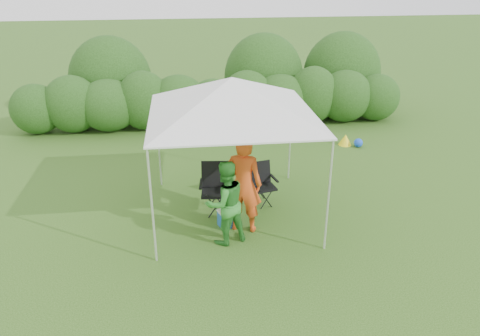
{
  "coord_description": "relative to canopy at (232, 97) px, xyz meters",
  "views": [
    {
      "loc": [
        -0.89,
        -7.89,
        4.8
      ],
      "look_at": [
        0.14,
        0.4,
        1.05
      ],
      "focal_mm": 35.0,
      "sensor_mm": 36.0,
      "label": 1
    }
  ],
  "objects": [
    {
      "name": "woman",
      "position": [
        -0.25,
        -1.03,
        -1.66
      ],
      "size": [
        0.95,
        0.86,
        1.6
      ],
      "primitive_type": "imported",
      "rotation": [
        0.0,
        0.0,
        3.53
      ],
      "color": "#30862C",
      "rests_on": "ground"
    },
    {
      "name": "chair_left",
      "position": [
        -0.33,
        0.18,
        -1.88
      ],
      "size": [
        0.68,
        0.63,
        1.02
      ],
      "rotation": [
        0.0,
        0.0,
        -0.11
      ],
      "color": "black",
      "rests_on": "ground"
    },
    {
      "name": "ground",
      "position": [
        0.0,
        -0.5,
        -2.46
      ],
      "size": [
        70.0,
        70.0,
        0.0
      ],
      "primitive_type": "plane",
      "color": "#3C6520"
    },
    {
      "name": "man",
      "position": [
        0.13,
        -0.65,
        -1.5
      ],
      "size": [
        0.81,
        0.65,
        1.92
      ],
      "primitive_type": "imported",
      "rotation": [
        0.0,
        0.0,
        2.84
      ],
      "color": "#E34C19",
      "rests_on": "ground"
    },
    {
      "name": "hedge",
      "position": [
        0.0,
        5.5,
        -1.64
      ],
      "size": [
        11.94,
        1.53,
        1.8
      ],
      "color": "#275219",
      "rests_on": "ground"
    },
    {
      "name": "bottle",
      "position": [
        -0.07,
        -0.53,
        -2.02
      ],
      "size": [
        0.06,
        0.06,
        0.22
      ],
      "primitive_type": "cylinder",
      "color": "#592D0C",
      "rests_on": "cooler"
    },
    {
      "name": "lawn_toy",
      "position": [
        3.64,
        3.39,
        -2.32
      ],
      "size": [
        0.62,
        0.51,
        0.31
      ],
      "color": "yellow",
      "rests_on": "ground"
    },
    {
      "name": "canopy",
      "position": [
        0.0,
        0.0,
        0.0
      ],
      "size": [
        3.1,
        3.1,
        2.83
      ],
      "color": "silver",
      "rests_on": "ground"
    },
    {
      "name": "chair_right",
      "position": [
        0.66,
        0.4,
        -1.96
      ],
      "size": [
        0.63,
        0.59,
        0.89
      ],
      "rotation": [
        0.0,
        0.0,
        0.22
      ],
      "color": "black",
      "rests_on": "ground"
    },
    {
      "name": "cooler",
      "position": [
        -0.13,
        -0.49,
        -2.29
      ],
      "size": [
        0.47,
        0.4,
        0.33
      ],
      "rotation": [
        0.0,
        0.0,
        0.32
      ],
      "color": "#205595",
      "rests_on": "ground"
    }
  ]
}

